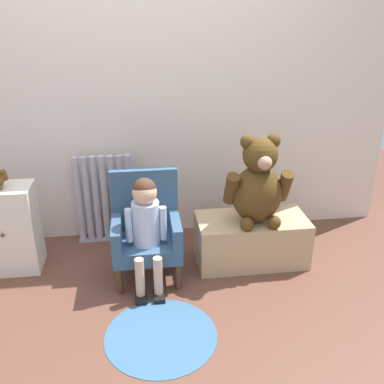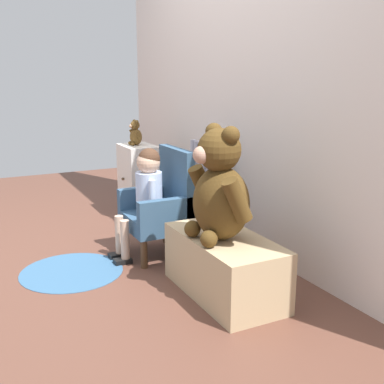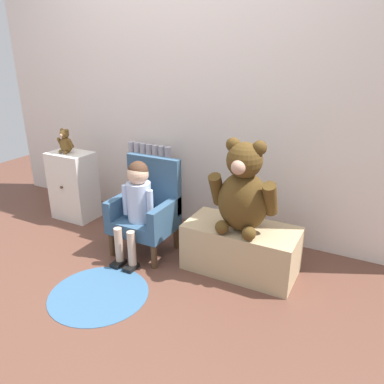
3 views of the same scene
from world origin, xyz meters
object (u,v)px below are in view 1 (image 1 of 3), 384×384
(small_dresser, at_px, (9,229))
(large_teddy_bear, at_px, (258,185))
(radiator, at_px, (105,200))
(child_figure, at_px, (146,218))
(low_bench, at_px, (251,240))
(child_armchair, at_px, (146,229))
(floor_rug, at_px, (161,335))

(small_dresser, relative_size, large_teddy_bear, 1.00)
(radiator, bearing_deg, large_teddy_bear, -24.42)
(child_figure, bearing_deg, low_bench, 12.97)
(small_dresser, distance_m, child_armchair, 0.92)
(child_armchair, bearing_deg, large_teddy_bear, 0.96)
(child_armchair, bearing_deg, low_bench, 4.25)
(child_figure, xyz_separation_m, large_teddy_bear, (0.73, 0.12, 0.13))
(low_bench, bearing_deg, large_teddy_bear, -76.15)
(child_armchair, height_order, floor_rug, child_armchair)
(floor_rug, bearing_deg, radiator, 106.77)
(radiator, xyz_separation_m, low_bench, (1.00, -0.42, -0.17))
(low_bench, bearing_deg, floor_rug, -135.02)
(child_armchair, height_order, large_teddy_bear, large_teddy_bear)
(large_teddy_bear, relative_size, floor_rug, 0.97)
(child_figure, relative_size, large_teddy_bear, 1.19)
(radiator, height_order, low_bench, radiator)
(small_dresser, bearing_deg, large_teddy_bear, -5.81)
(small_dresser, xyz_separation_m, child_armchair, (0.90, -0.18, 0.03))
(child_armchair, bearing_deg, small_dresser, 168.80)
(radiator, distance_m, floor_rug, 1.19)
(small_dresser, distance_m, large_teddy_bear, 1.66)
(radiator, distance_m, child_figure, 0.66)
(child_armchair, bearing_deg, floor_rug, -85.91)
(large_teddy_bear, bearing_deg, child_armchair, -179.04)
(small_dresser, height_order, floor_rug, small_dresser)
(child_figure, bearing_deg, floor_rug, -85.01)
(small_dresser, height_order, child_armchair, child_armchair)
(large_teddy_bear, bearing_deg, child_figure, -170.32)
(child_figure, bearing_deg, large_teddy_bear, 9.68)
(child_figure, bearing_deg, radiator, 115.99)
(large_teddy_bear, height_order, floor_rug, large_teddy_bear)
(child_armchair, xyz_separation_m, child_figure, (0.00, -0.11, 0.13))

